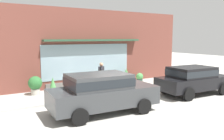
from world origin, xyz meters
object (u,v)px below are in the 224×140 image
Objects in this scene: potted_plant_low_front at (53,85)px; potted_plant_by_entrance at (118,80)px; potted_plant_window_right at (126,76)px; potted_plant_window_left at (140,77)px; parked_car_dark_gray at (102,91)px; parked_car_black at (193,79)px; potted_plant_corner_tall at (35,84)px; fire_hydrant at (114,83)px; pedestrian_with_handbag at (101,75)px; potted_plant_near_hydrant at (100,79)px.

potted_plant_by_entrance is at bearing 0.56° from potted_plant_low_front.
potted_plant_window_left is (0.88, -0.36, -0.14)m from potted_plant_window_right.
potted_plant_by_entrance is (-0.91, -0.37, -0.18)m from potted_plant_window_right.
parked_car_dark_gray is 5.71m from parked_car_black.
potted_plant_low_front is (-4.34, -0.04, 0.15)m from potted_plant_by_entrance.
potted_plant_corner_tall reaches higher than potted_plant_window_right.
fire_hydrant is 2.35m from potted_plant_window_right.
pedestrian_with_handbag reaches higher than potted_plant_corner_tall.
pedestrian_with_handbag is at bearing -177.08° from fire_hydrant.
potted_plant_window_right is at bearing -179.90° from pedestrian_with_handbag.
fire_hydrant is 0.94× the size of potted_plant_near_hydrant.
potted_plant_by_entrance is at bearing -17.41° from potted_plant_near_hydrant.
fire_hydrant is at bearing 55.47° from parked_car_dark_gray.
potted_plant_near_hydrant is (-2.09, -0.00, -0.04)m from potted_plant_window_right.
potted_plant_low_front is at bearing -50.04° from pedestrian_with_handbag.
parked_car_dark_gray is at bearing -140.45° from potted_plant_window_left.
potted_plant_near_hydrant reaches higher than potted_plant_window_left.
potted_plant_near_hydrant is at bearing 162.59° from potted_plant_by_entrance.
potted_plant_window_right is 1.10× the size of potted_plant_near_hydrant.
potted_plant_window_right is (1.88, 1.40, 0.06)m from fire_hydrant.
potted_plant_low_front is (-3.16, -0.41, 0.01)m from potted_plant_near_hydrant.
potted_plant_low_front is at bearing 101.00° from parked_car_dark_gray.
potted_plant_window_right is at bearing 22.14° from potted_plant_by_entrance.
parked_car_dark_gray is 8.53× the size of potted_plant_by_entrance.
potted_plant_near_hydrant is at bearing 126.80° from parked_car_black.
fire_hydrant is 1.31× the size of potted_plant_window_left.
potted_plant_low_front is (-6.13, -0.06, 0.11)m from potted_plant_window_left.
fire_hydrant is 0.85× the size of potted_plant_window_right.
potted_plant_by_entrance is at bearing -179.48° from potted_plant_window_left.
potted_plant_by_entrance is 1.80m from potted_plant_window_left.
potted_plant_window_left is (2.97, -0.35, -0.11)m from potted_plant_near_hydrant.
parked_car_black is at bearing -34.50° from potted_plant_low_front.
parked_car_black is 4.87m from potted_plant_window_right.
potted_plant_window_left is (5.55, 4.58, -0.60)m from parked_car_dark_gray.
potted_plant_corner_tall reaches higher than potted_plant_low_front.
parked_car_black reaches higher than fire_hydrant.
potted_plant_window_left is (7.08, 0.02, -0.25)m from potted_plant_corner_tall.
fire_hydrant is 0.18× the size of parked_car_dark_gray.
parked_car_dark_gray is 6.81m from potted_plant_window_right.
parked_car_black reaches higher than potted_plant_low_front.
fire_hydrant is 4.46m from parked_car_black.
parked_car_black is 4.38× the size of potted_plant_window_right.
potted_plant_by_entrance is at bearing -157.86° from potted_plant_window_right.
parked_car_dark_gray is at bearing -82.68° from potted_plant_low_front.
potted_plant_corner_tall is 1.15× the size of potted_plant_near_hydrant.
potted_plant_by_entrance is at bearing 0.06° from potted_plant_corner_tall.
parked_car_dark_gray reaches higher than potted_plant_near_hydrant.
fire_hydrant is at bearing -16.33° from potted_plant_low_front.
potted_plant_window_right reaches higher than potted_plant_by_entrance.
parked_car_black is at bearing 111.65° from pedestrian_with_handbag.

